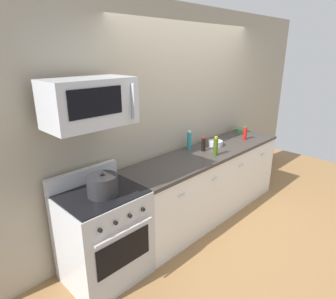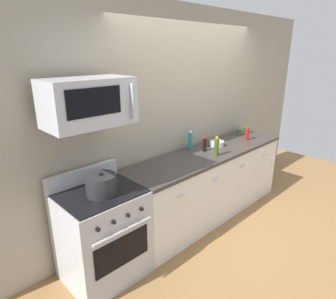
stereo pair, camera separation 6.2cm
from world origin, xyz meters
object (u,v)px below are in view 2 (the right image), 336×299
at_px(range_oven, 103,234).
at_px(microwave, 89,102).
at_px(bottle_soy_sauce_dark, 205,145).
at_px(stockpot, 101,185).
at_px(bowl_green_glaze, 242,131).
at_px(bottle_dish_soap, 190,141).
at_px(bottle_olive_oil, 217,147).
at_px(bottle_hot_sauce_red, 247,134).
at_px(bowl_steel_prep, 217,143).

bearing_deg(range_oven, microwave, 89.71).
xyz_separation_m(bottle_soy_sauce_dark, stockpot, (-1.61, -0.11, 0.01)).
relative_size(microwave, bowl_green_glaze, 5.07).
distance_m(bottle_dish_soap, bottle_soy_sauce_dark, 0.20).
distance_m(bottle_dish_soap, bottle_olive_oil, 0.39).
height_order(bottle_hot_sauce_red, bowl_steel_prep, bottle_hot_sauce_red).
height_order(microwave, bowl_green_glaze, microwave).
relative_size(microwave, bottle_soy_sauce_dark, 3.98).
bearing_deg(microwave, bottle_soy_sauce_dark, 0.36).
height_order(bottle_olive_oil, bowl_green_glaze, bottle_olive_oil).
bearing_deg(bowl_green_glaze, microwave, -176.93).
relative_size(bottle_hot_sauce_red, bottle_olive_oil, 0.81).
xyz_separation_m(range_oven, stockpot, (-0.00, -0.05, 0.55)).
height_order(bottle_soy_sauce_dark, bowl_steel_prep, bottle_soy_sauce_dark).
bearing_deg(stockpot, bottle_hot_sauce_red, -0.24).
xyz_separation_m(bottle_dish_soap, stockpot, (-1.53, -0.29, -0.02)).
bearing_deg(bowl_green_glaze, bowl_steel_prep, -171.72).
distance_m(microwave, bottle_olive_oil, 1.75).
bearing_deg(bottle_olive_oil, bottle_soy_sauce_dark, 81.70).
distance_m(range_oven, bowl_steel_prep, 1.96).
xyz_separation_m(bottle_olive_oil, bottle_soy_sauce_dark, (0.03, 0.21, -0.03)).
bearing_deg(bottle_soy_sauce_dark, bottle_dish_soap, 113.18).
height_order(microwave, bowl_steel_prep, microwave).
height_order(microwave, bottle_dish_soap, microwave).
xyz_separation_m(range_oven, bowl_steel_prep, (1.90, 0.07, 0.49)).
relative_size(bottle_hot_sauce_red, bowl_steel_prep, 0.99).
bearing_deg(range_oven, bottle_hot_sauce_red, -1.49).
height_order(range_oven, bottle_hot_sauce_red, bottle_hot_sauce_red).
relative_size(bottle_olive_oil, bowl_green_glaze, 1.66).
bearing_deg(bowl_steel_prep, bowl_green_glaze, 8.28).
height_order(range_oven, microwave, microwave).
relative_size(range_oven, microwave, 1.44).
distance_m(bottle_soy_sauce_dark, bowl_steel_prep, 0.29).
height_order(bottle_hot_sauce_red, stockpot, stockpot).
height_order(bottle_olive_oil, stockpot, bottle_olive_oil).
xyz_separation_m(range_oven, microwave, (0.00, 0.04, 1.28)).
xyz_separation_m(bottle_hot_sauce_red, stockpot, (-2.45, 0.01, 0.00)).
xyz_separation_m(microwave, stockpot, (-0.00, -0.10, -0.73)).
xyz_separation_m(bottle_olive_oil, stockpot, (-1.58, 0.10, -0.02)).
bearing_deg(stockpot, bowl_green_glaze, 5.12).
xyz_separation_m(bottle_soy_sauce_dark, bowl_green_glaze, (1.12, 0.14, -0.05)).
bearing_deg(microwave, bottle_dish_soap, 7.02).
height_order(range_oven, bottle_dish_soap, bottle_dish_soap).
distance_m(range_oven, bottle_olive_oil, 1.69).
bearing_deg(bottle_hot_sauce_red, bottle_dish_soap, 161.92).
bearing_deg(range_oven, bottle_olive_oil, -5.69).
height_order(bottle_hot_sauce_red, bowl_green_glaze, bottle_hot_sauce_red).
distance_m(microwave, bottle_dish_soap, 1.70).
height_order(bottle_soy_sauce_dark, stockpot, stockpot).
distance_m(bottle_hot_sauce_red, bottle_soy_sauce_dark, 0.84).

